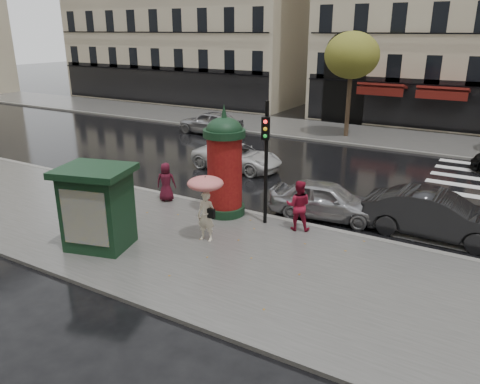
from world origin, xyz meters
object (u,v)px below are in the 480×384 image
Objects in this scene: car_silver at (326,200)px; car_far_silver at (210,122)px; car_darkgrey at (436,215)px; woman_umbrella at (206,198)px; morris_column at (225,163)px; traffic_light at (266,152)px; woman_red at (298,205)px; car_white at (237,157)px; man_burgundy at (166,182)px; newsstand at (97,207)px.

car_far_silver is (-11.99, 10.21, 0.08)m from car_silver.
car_far_silver reaches higher than car_darkgrey.
woman_umbrella is 0.55× the size of morris_column.
woman_red is at bearing 5.61° from traffic_light.
woman_umbrella is 0.54× the size of car_silver.
car_white is 1.00× the size of car_far_silver.
traffic_light reaches higher than man_burgundy.
woman_red is 5.78m from man_burgundy.
morris_column is (-2.98, 0.00, 1.09)m from woman_red.
car_darkgrey is at bearing -93.52° from car_silver.
newsstand is (-3.70, -4.29, -1.29)m from traffic_light.
man_burgundy reaches higher than car_silver.
car_white is (-9.99, 3.67, -0.14)m from car_darkgrey.
traffic_light reaches higher than woman_umbrella.
traffic_light reaches higher than newsstand.
man_burgundy is at bearing 99.47° from car_silver.
woman_umbrella is 0.52× the size of traffic_light.
car_darkgrey is (6.42, 4.35, -0.81)m from woman_umbrella.
car_silver is at bearing 53.82° from car_far_silver.
car_white is (-3.57, 8.01, -0.96)m from woman_umbrella.
car_white is at bearing 128.27° from traffic_light.
car_white is at bearing -117.50° from man_burgundy.
car_far_silver is at bearing 43.46° from car_white.
man_burgundy is at bearing 102.40° from car_darkgrey.
newsstand reaches higher than man_burgundy.
newsstand reaches higher than woman_umbrella.
morris_column is at bearing 107.49° from woman_umbrella.
car_darkgrey is 1.03× the size of car_far_silver.
morris_column is (2.80, 0.00, 1.19)m from man_burgundy.
traffic_light is 1.66× the size of newsstand.
car_darkgrey is at bearing 61.98° from car_far_silver.
newsstand is at bearing -174.22° from car_white.
newsstand is 0.63× the size of car_silver.
woman_umbrella is 17.16m from car_far_silver.
traffic_light is at bearing -3.95° from morris_column.
car_far_silver reaches higher than car_silver.
woman_umbrella is at bearing 37.50° from car_far_silver.
man_burgundy is at bearing 178.48° from traffic_light.
car_white is (-6.16, 3.89, -0.07)m from car_silver.
car_white is at bearing 114.01° from woman_umbrella.
morris_column is 1.88m from traffic_light.
morris_column is at bearing 106.71° from car_darkgrey.
newsstand is at bearing 73.12° from man_burgundy.
car_white is (-5.81, 5.69, -0.36)m from woman_red.
car_far_silver is at bearing -63.99° from woman_red.
woman_red is 0.68× the size of newsstand.
car_white is (-0.89, 10.10, -0.83)m from newsstand.
woman_red reaches higher than car_darkgrey.
car_far_silver reaches higher than car_white.
woman_red is at bearing -133.65° from car_white.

